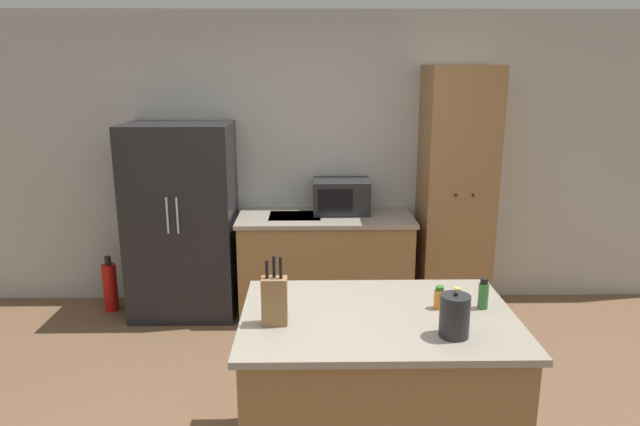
% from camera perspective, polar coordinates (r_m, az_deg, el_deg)
% --- Properties ---
extents(wall_back, '(7.20, 0.06, 2.60)m').
position_cam_1_polar(wall_back, '(5.17, -0.83, 5.23)').
color(wall_back, '#B2B2AD').
rests_on(wall_back, ground_plane).
extents(refrigerator, '(0.89, 0.65, 1.67)m').
position_cam_1_polar(refrigerator, '(5.05, -13.61, -0.77)').
color(refrigerator, black).
rests_on(refrigerator, ground_plane).
extents(back_counter, '(1.51, 0.68, 0.88)m').
position_cam_1_polar(back_counter, '(5.04, 0.53, -5.07)').
color(back_counter, olive).
rests_on(back_counter, ground_plane).
extents(pantry_cabinet, '(0.58, 0.59, 2.14)m').
position_cam_1_polar(pantry_cabinet, '(5.06, 13.37, 1.98)').
color(pantry_cabinet, olive).
rests_on(pantry_cabinet, ground_plane).
extents(kitchen_island, '(1.40, 0.97, 0.89)m').
position_cam_1_polar(kitchen_island, '(3.19, 5.63, -17.31)').
color(kitchen_island, olive).
rests_on(kitchen_island, ground_plane).
extents(microwave, '(0.49, 0.38, 0.29)m').
position_cam_1_polar(microwave, '(4.99, 2.12, 1.69)').
color(microwave, '#232326').
rests_on(microwave, back_counter).
extents(knife_block, '(0.12, 0.08, 0.35)m').
position_cam_1_polar(knife_block, '(2.82, -4.57, -8.67)').
color(knife_block, olive).
rests_on(knife_block, kitchen_island).
extents(spice_bottle_tall_dark, '(0.05, 0.05, 0.17)m').
position_cam_1_polar(spice_bottle_tall_dark, '(3.12, 16.02, -7.83)').
color(spice_bottle_tall_dark, '#337033').
rests_on(spice_bottle_tall_dark, kitchen_island).
extents(spice_bottle_short_red, '(0.06, 0.06, 0.12)m').
position_cam_1_polar(spice_bottle_short_red, '(3.07, 11.84, -8.34)').
color(spice_bottle_short_red, orange).
rests_on(spice_bottle_short_red, kitchen_island).
extents(spice_bottle_amber_oil, '(0.04, 0.04, 0.14)m').
position_cam_1_polar(spice_bottle_amber_oil, '(3.03, 13.54, -8.58)').
color(spice_bottle_amber_oil, '#563319').
rests_on(spice_bottle_amber_oil, kitchen_island).
extents(kettle, '(0.14, 0.14, 0.23)m').
position_cam_1_polar(kettle, '(2.77, 13.31, -9.97)').
color(kettle, '#232326').
rests_on(kettle, kitchen_island).
extents(fire_extinguisher, '(0.12, 0.12, 0.51)m').
position_cam_1_polar(fire_extinguisher, '(5.45, -20.24, -6.92)').
color(fire_extinguisher, red).
rests_on(fire_extinguisher, ground_plane).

